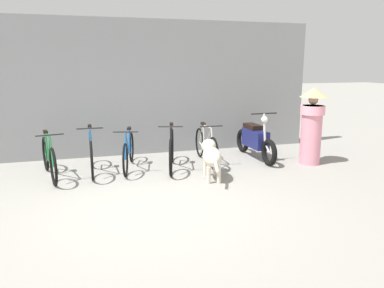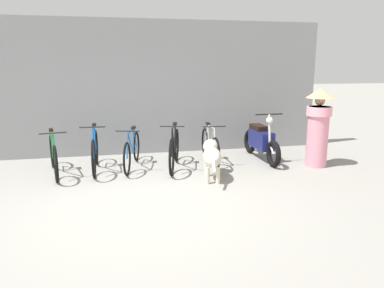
% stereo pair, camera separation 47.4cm
% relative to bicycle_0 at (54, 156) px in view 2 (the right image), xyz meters
% --- Properties ---
extents(ground_plane, '(60.00, 60.00, 0.00)m').
position_rel_bicycle_0_xyz_m(ground_plane, '(1.51, -1.95, -0.36)').
color(ground_plane, gray).
extents(shop_wall_back, '(9.06, 0.20, 3.01)m').
position_rel_bicycle_0_xyz_m(shop_wall_back, '(1.51, 1.44, 1.15)').
color(shop_wall_back, gray).
rests_on(shop_wall_back, ground).
extents(bicycle_0, '(0.49, 1.72, 0.87)m').
position_rel_bicycle_0_xyz_m(bicycle_0, '(0.00, 0.00, 0.00)').
color(bicycle_0, black).
rests_on(bicycle_0, ground).
extents(bicycle_1, '(0.46, 1.70, 0.93)m').
position_rel_bicycle_0_xyz_m(bicycle_1, '(0.75, 0.10, 0.03)').
color(bicycle_1, black).
rests_on(bicycle_1, ground).
extents(bicycle_2, '(0.53, 1.68, 0.82)m').
position_rel_bicycle_0_xyz_m(bicycle_2, '(1.46, 0.18, -0.01)').
color(bicycle_2, black).
rests_on(bicycle_2, ground).
extents(bicycle_3, '(0.57, 1.70, 0.92)m').
position_rel_bicycle_0_xyz_m(bicycle_3, '(2.28, -0.03, 0.02)').
color(bicycle_3, black).
rests_on(bicycle_3, ground).
extents(bicycle_4, '(0.46, 1.72, 0.85)m').
position_rel_bicycle_0_xyz_m(bicycle_4, '(3.07, 0.18, -0.00)').
color(bicycle_4, black).
rests_on(bicycle_4, ground).
extents(motorcycle, '(0.58, 1.83, 1.05)m').
position_rel_bicycle_0_xyz_m(motorcycle, '(4.22, 0.22, 0.06)').
color(motorcycle, black).
rests_on(motorcycle, ground).
extents(stray_dog, '(0.49, 1.29, 0.65)m').
position_rel_bicycle_0_xyz_m(stray_dog, '(2.82, -0.86, 0.07)').
color(stray_dog, beige).
rests_on(stray_dog, ground).
extents(person_in_robes, '(0.56, 0.56, 1.58)m').
position_rel_bicycle_0_xyz_m(person_in_robes, '(5.12, -0.51, 0.50)').
color(person_in_robes, pink).
rests_on(person_in_robes, ground).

